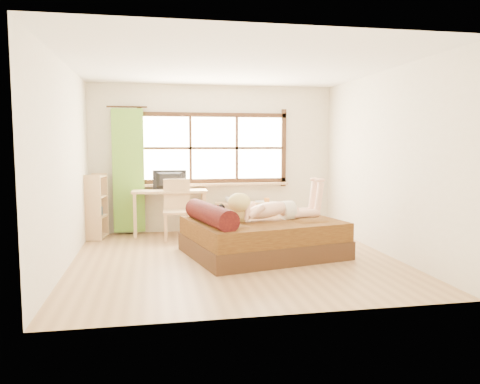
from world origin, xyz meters
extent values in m
plane|color=#9E754C|center=(0.00, 0.00, 0.00)|extent=(4.50, 4.50, 0.00)
plane|color=white|center=(0.00, 0.00, 2.70)|extent=(4.50, 4.50, 0.00)
plane|color=silver|center=(0.00, 2.25, 1.35)|extent=(4.50, 0.00, 4.50)
plane|color=silver|center=(0.00, -2.25, 1.35)|extent=(4.50, 0.00, 4.50)
plane|color=silver|center=(-2.25, 0.00, 1.35)|extent=(0.00, 4.50, 4.50)
plane|color=silver|center=(2.25, 0.00, 1.35)|extent=(0.00, 4.50, 4.50)
cube|color=#FFEDBF|center=(0.00, 2.25, 1.55)|extent=(2.60, 0.01, 1.30)
cube|color=tan|center=(0.00, 2.17, 0.88)|extent=(2.80, 0.16, 0.04)
cube|color=#599228|center=(-1.55, 2.13, 1.15)|extent=(0.55, 0.10, 2.20)
cube|color=#381F10|center=(0.45, 0.19, 0.13)|extent=(2.41, 2.10, 0.26)
cube|color=#3A210D|center=(0.45, 0.19, 0.39)|extent=(2.36, 2.05, 0.26)
cylinder|color=black|center=(-0.34, 0.01, 0.65)|extent=(0.60, 1.45, 0.29)
cube|color=tan|center=(-0.83, 1.95, 0.79)|extent=(1.34, 0.67, 0.04)
cube|color=tan|center=(-1.44, 1.74, 0.39)|extent=(0.06, 0.06, 0.78)
cube|color=tan|center=(-0.24, 1.68, 0.39)|extent=(0.06, 0.06, 0.78)
cube|color=tan|center=(-1.42, 2.22, 0.39)|extent=(0.06, 0.06, 0.78)
cube|color=tan|center=(-0.22, 2.16, 0.39)|extent=(0.06, 0.06, 0.78)
imported|color=black|center=(-0.83, 2.00, 0.99)|extent=(0.60, 0.11, 0.34)
cube|color=tan|center=(-0.73, 1.50, 0.48)|extent=(0.48, 0.48, 0.04)
cube|color=tan|center=(-0.72, 1.71, 0.76)|extent=(0.46, 0.07, 0.52)
cube|color=tan|center=(-0.94, 1.31, 0.23)|extent=(0.05, 0.05, 0.46)
cube|color=tan|center=(-0.54, 1.29, 0.23)|extent=(0.05, 0.05, 0.46)
cube|color=tan|center=(-0.92, 1.71, 0.23)|extent=(0.05, 0.05, 0.46)
cube|color=tan|center=(-0.52, 1.69, 0.23)|extent=(0.05, 0.05, 0.46)
cube|color=tan|center=(0.56, 2.07, 0.53)|extent=(1.12, 0.43, 0.04)
cube|color=tan|center=(0.56, 2.07, 0.26)|extent=(1.12, 0.43, 0.03)
cylinder|color=maroon|center=(0.05, 2.04, 0.27)|extent=(0.03, 0.03, 0.55)
cylinder|color=maroon|center=(1.04, 1.89, 0.27)|extent=(0.03, 0.03, 0.55)
cylinder|color=maroon|center=(0.08, 2.25, 0.27)|extent=(0.03, 0.03, 0.55)
cylinder|color=maroon|center=(1.07, 2.10, 0.27)|extent=(0.03, 0.03, 0.55)
cube|color=#CC7D33|center=(0.96, 2.01, 0.58)|extent=(0.10, 0.10, 0.07)
imported|color=gray|center=(0.26, 2.07, 0.60)|extent=(0.15, 0.15, 0.11)
imported|color=gray|center=(0.76, 2.07, 0.56)|extent=(0.19, 0.24, 0.02)
cube|color=tan|center=(-2.08, 1.83, 0.05)|extent=(0.34, 0.49, 0.03)
cube|color=tan|center=(-2.08, 1.83, 0.39)|extent=(0.34, 0.49, 0.03)
cube|color=tan|center=(-2.08, 1.83, 0.73)|extent=(0.34, 0.49, 0.03)
cube|color=tan|center=(-2.08, 1.83, 1.08)|extent=(0.34, 0.49, 0.03)
cube|color=tan|center=(-2.12, 1.60, 0.56)|extent=(0.27, 0.07, 1.11)
cube|color=tan|center=(-2.04, 2.05, 0.56)|extent=(0.27, 0.07, 1.11)
camera|label=1|loc=(-1.12, -6.42, 1.63)|focal=35.00mm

